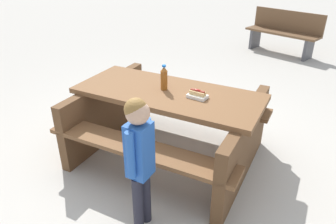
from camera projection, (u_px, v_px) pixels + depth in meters
ground_plane at (168, 155)px, 3.38m from camera, size 30.00×30.00×0.00m
picnic_table at (168, 119)px, 3.17m from camera, size 2.10×1.82×0.75m
soda_bottle at (164, 78)px, 3.02m from camera, size 0.07×0.07×0.25m
hotdog_tray at (197, 95)px, 2.88m from camera, size 0.21×0.17×0.08m
child_in_coat at (139, 150)px, 2.21m from camera, size 0.20×0.27×1.11m
park_bench_near at (284, 31)px, 6.51m from camera, size 1.47×1.16×0.85m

